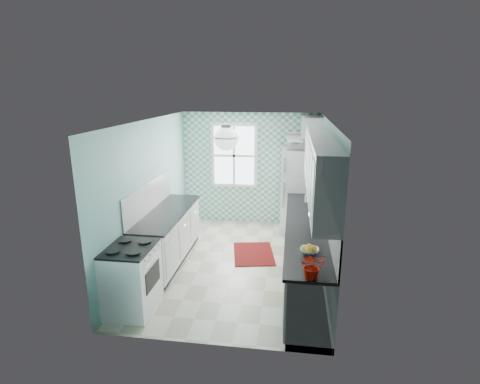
# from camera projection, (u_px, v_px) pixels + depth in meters

# --- Properties ---
(floor) EXTENTS (3.00, 4.40, 0.02)m
(floor) POSITION_uv_depth(u_px,v_px,m) (235.00, 264.00, 6.65)
(floor) COLOR beige
(floor) RESTS_ON ground
(ceiling) EXTENTS (3.00, 4.40, 0.02)m
(ceiling) POSITION_uv_depth(u_px,v_px,m) (235.00, 120.00, 5.97)
(ceiling) COLOR white
(ceiling) RESTS_ON wall_back
(wall_back) EXTENTS (3.00, 0.02, 2.50)m
(wall_back) POSITION_uv_depth(u_px,v_px,m) (250.00, 169.00, 8.42)
(wall_back) COLOR #77B1AD
(wall_back) RESTS_ON floor
(wall_front) EXTENTS (3.00, 0.02, 2.50)m
(wall_front) POSITION_uv_depth(u_px,v_px,m) (205.00, 250.00, 4.20)
(wall_front) COLOR #77B1AD
(wall_front) RESTS_ON floor
(wall_left) EXTENTS (0.02, 4.40, 2.50)m
(wall_left) POSITION_uv_depth(u_px,v_px,m) (149.00, 192.00, 6.51)
(wall_left) COLOR #77B1AD
(wall_left) RESTS_ON floor
(wall_right) EXTENTS (0.02, 4.40, 2.50)m
(wall_right) POSITION_uv_depth(u_px,v_px,m) (326.00, 199.00, 6.11)
(wall_right) COLOR #77B1AD
(wall_right) RESTS_ON floor
(accent_wall) EXTENTS (3.00, 0.01, 2.50)m
(accent_wall) POSITION_uv_depth(u_px,v_px,m) (250.00, 169.00, 8.40)
(accent_wall) COLOR #55AD8F
(accent_wall) RESTS_ON wall_back
(window) EXTENTS (1.04, 0.05, 1.44)m
(window) POSITION_uv_depth(u_px,v_px,m) (234.00, 156.00, 8.34)
(window) COLOR white
(window) RESTS_ON wall_back
(backsplash_right) EXTENTS (0.02, 3.60, 0.51)m
(backsplash_right) POSITION_uv_depth(u_px,v_px,m) (327.00, 210.00, 5.75)
(backsplash_right) COLOR white
(backsplash_right) RESTS_ON wall_right
(backsplash_left) EXTENTS (0.02, 2.15, 0.51)m
(backsplash_left) POSITION_uv_depth(u_px,v_px,m) (149.00, 197.00, 6.45)
(backsplash_left) COLOR white
(backsplash_left) RESTS_ON wall_left
(upper_cabinets_right) EXTENTS (0.33, 3.20, 0.90)m
(upper_cabinets_right) POSITION_uv_depth(u_px,v_px,m) (320.00, 168.00, 5.39)
(upper_cabinets_right) COLOR silver
(upper_cabinets_right) RESTS_ON wall_right
(upper_cabinet_fridge) EXTENTS (0.40, 0.74, 0.40)m
(upper_cabinet_fridge) POSITION_uv_depth(u_px,v_px,m) (311.00, 126.00, 7.61)
(upper_cabinet_fridge) COLOR silver
(upper_cabinet_fridge) RESTS_ON wall_right
(ceiling_light) EXTENTS (0.34, 0.34, 0.35)m
(ceiling_light) POSITION_uv_depth(u_px,v_px,m) (226.00, 138.00, 5.26)
(ceiling_light) COLOR silver
(ceiling_light) RESTS_ON ceiling
(base_cabinets_right) EXTENTS (0.60, 3.60, 0.90)m
(base_cabinets_right) POSITION_uv_depth(u_px,v_px,m) (305.00, 254.00, 5.98)
(base_cabinets_right) COLOR white
(base_cabinets_right) RESTS_ON floor
(countertop_right) EXTENTS (0.63, 3.60, 0.04)m
(countertop_right) POSITION_uv_depth(u_px,v_px,m) (306.00, 226.00, 5.86)
(countertop_right) COLOR black
(countertop_right) RESTS_ON base_cabinets_right
(base_cabinets_left) EXTENTS (0.60, 2.15, 0.90)m
(base_cabinets_left) POSITION_uv_depth(u_px,v_px,m) (168.00, 238.00, 6.62)
(base_cabinets_left) COLOR white
(base_cabinets_left) RESTS_ON floor
(countertop_left) EXTENTS (0.63, 2.15, 0.04)m
(countertop_left) POSITION_uv_depth(u_px,v_px,m) (167.00, 213.00, 6.49)
(countertop_left) COLOR black
(countertop_left) RESTS_ON base_cabinets_left
(fridge) EXTENTS (0.78, 0.77, 1.79)m
(fridge) POSITION_uv_depth(u_px,v_px,m) (299.00, 191.00, 7.95)
(fridge) COLOR silver
(fridge) RESTS_ON floor
(stove) EXTENTS (0.61, 0.77, 0.92)m
(stove) POSITION_uv_depth(u_px,v_px,m) (132.00, 278.00, 5.15)
(stove) COLOR silver
(stove) RESTS_ON floor
(sink) EXTENTS (0.51, 0.43, 0.53)m
(sink) POSITION_uv_depth(u_px,v_px,m) (306.00, 210.00, 6.62)
(sink) COLOR silver
(sink) RESTS_ON countertop_right
(rug) EXTENTS (0.90, 1.15, 0.02)m
(rug) POSITION_uv_depth(u_px,v_px,m) (253.00, 254.00, 7.02)
(rug) COLOR #611101
(rug) RESTS_ON floor
(dish_towel) EXTENTS (0.04, 0.22, 0.33)m
(dish_towel) POSITION_uv_depth(u_px,v_px,m) (287.00, 226.00, 7.09)
(dish_towel) COLOR #66B5AF
(dish_towel) RESTS_ON base_cabinets_right
(fruit_bowl) EXTENTS (0.26, 0.26, 0.06)m
(fruit_bowl) POSITION_uv_depth(u_px,v_px,m) (310.00, 251.00, 4.85)
(fruit_bowl) COLOR white
(fruit_bowl) RESTS_ON countertop_right
(potted_plant) EXTENTS (0.33, 0.30, 0.31)m
(potted_plant) POSITION_uv_depth(u_px,v_px,m) (312.00, 266.00, 4.16)
(potted_plant) COLOR #BA2233
(potted_plant) RESTS_ON countertop_right
(soap_bottle) EXTENTS (0.11, 0.11, 0.21)m
(soap_bottle) POSITION_uv_depth(u_px,v_px,m) (308.00, 197.00, 6.99)
(soap_bottle) COLOR #A7B6BB
(soap_bottle) RESTS_ON countertop_right
(microwave) EXTENTS (0.59, 0.40, 0.32)m
(microwave) POSITION_uv_depth(u_px,v_px,m) (301.00, 141.00, 7.67)
(microwave) COLOR silver
(microwave) RESTS_ON fridge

